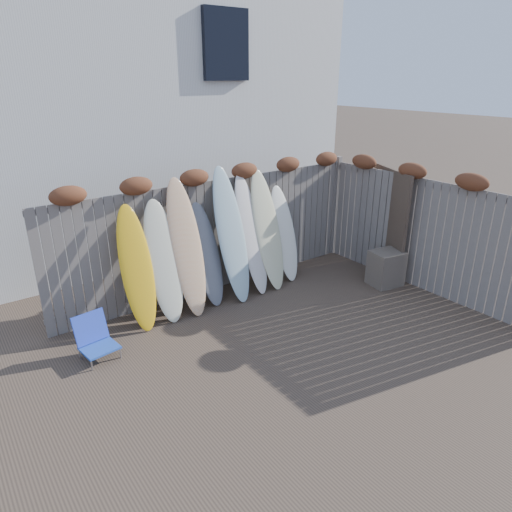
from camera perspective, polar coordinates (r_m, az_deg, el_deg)
ground at (r=6.84m, az=6.07°, el=-10.85°), size 80.00×80.00×0.00m
back_fence at (r=8.11m, az=-4.67°, el=3.83°), size 6.05×0.28×2.24m
right_fence at (r=8.63m, az=20.19°, el=3.38°), size 0.28×4.40×2.24m
house at (r=11.59m, az=-14.43°, el=18.83°), size 8.50×5.50×6.33m
beach_chair at (r=6.78m, az=-19.49°, el=-9.62°), size 0.52×0.55×0.61m
wooden_crate at (r=8.79m, az=15.92°, el=-1.47°), size 0.63×0.55×0.65m
lattice_panel at (r=9.15m, az=16.08°, el=4.09°), size 0.59×1.27×2.05m
surfboard_0 at (r=7.12m, az=-14.69°, el=-1.52°), size 0.54×0.72×1.89m
surfboard_1 at (r=7.27m, az=-11.47°, el=-0.68°), size 0.58×0.72×1.90m
surfboard_2 at (r=7.38m, az=-8.67°, el=1.03°), size 0.57×0.80×2.18m
surfboard_3 at (r=7.67m, az=-6.18°, el=0.15°), size 0.54×0.66×1.72m
surfboard_4 at (r=7.75m, az=-3.10°, el=2.61°), size 0.53×0.80×2.27m
surfboard_5 at (r=8.03m, az=-0.61°, el=2.67°), size 0.51×0.77×2.09m
surfboard_6 at (r=8.21m, az=1.46°, el=3.22°), size 0.54×0.76×2.12m
surfboard_7 at (r=8.60m, az=3.55°, el=2.79°), size 0.50×0.64×1.76m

